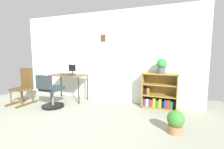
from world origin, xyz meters
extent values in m
plane|color=gray|center=(0.00, 0.00, 0.00)|extent=(6.24, 6.24, 0.00)
cube|color=silver|center=(0.00, 2.15, 1.20)|extent=(5.20, 0.10, 2.41)
cube|color=#4A2E18|center=(0.04, 2.09, 1.71)|extent=(0.13, 0.02, 0.18)
cube|color=brown|center=(-0.81, 1.67, 0.70)|extent=(0.98, 0.51, 0.03)
cylinder|color=black|center=(-1.26, 1.46, 0.34)|extent=(0.03, 0.03, 0.69)
cylinder|color=black|center=(-0.36, 1.46, 0.34)|extent=(0.03, 0.03, 0.69)
cylinder|color=black|center=(-1.26, 1.89, 0.34)|extent=(0.03, 0.03, 0.69)
cylinder|color=black|center=(-0.36, 1.89, 0.34)|extent=(0.03, 0.03, 0.69)
cylinder|color=#262628|center=(-0.77, 1.78, 0.72)|extent=(0.16, 0.16, 0.01)
cylinder|color=#262628|center=(-0.77, 1.78, 0.77)|extent=(0.03, 0.03, 0.08)
cube|color=black|center=(-0.77, 1.77, 0.90)|extent=(0.21, 0.02, 0.18)
cube|color=black|center=(-0.78, 1.59, 0.73)|extent=(0.40, 0.14, 0.02)
cylinder|color=black|center=(-0.81, 1.02, 0.03)|extent=(0.52, 0.52, 0.05)
cylinder|color=slate|center=(-0.81, 1.02, 0.23)|extent=(0.05, 0.05, 0.36)
cube|color=#272F32|center=(-0.81, 1.02, 0.45)|extent=(0.44, 0.44, 0.08)
cube|color=#272F32|center=(-0.81, 0.77, 0.65)|extent=(0.42, 0.07, 0.31)
cube|color=#4F391A|center=(-1.89, 0.91, 0.02)|extent=(0.04, 0.64, 0.04)
cube|color=#4F391A|center=(-1.53, 0.91, 0.02)|extent=(0.04, 0.64, 0.04)
cylinder|color=#4F391A|center=(-1.89, 0.75, 0.21)|extent=(0.03, 0.03, 0.34)
cylinder|color=#4F391A|center=(-1.53, 0.75, 0.21)|extent=(0.03, 0.03, 0.34)
cylinder|color=#4F391A|center=(-1.89, 1.07, 0.21)|extent=(0.03, 0.03, 0.34)
cylinder|color=#4F391A|center=(-1.53, 1.07, 0.21)|extent=(0.03, 0.03, 0.34)
cube|color=#4F391A|center=(-1.71, 0.91, 0.40)|extent=(0.42, 0.40, 0.04)
cube|color=#4F391A|center=(-1.71, 1.09, 0.67)|extent=(0.40, 0.04, 0.50)
cube|color=olive|center=(1.19, 1.92, 0.42)|extent=(0.02, 0.30, 0.83)
cube|color=olive|center=(1.97, 1.92, 0.42)|extent=(0.02, 0.30, 0.83)
cube|color=olive|center=(1.58, 1.92, 0.82)|extent=(0.80, 0.30, 0.02)
cube|color=olive|center=(1.58, 1.92, 0.01)|extent=(0.80, 0.30, 0.02)
cube|color=olive|center=(1.58, 2.06, 0.42)|extent=(0.80, 0.02, 0.83)
cube|color=olive|center=(1.58, 1.92, 0.30)|extent=(0.75, 0.28, 0.02)
cube|color=olive|center=(1.58, 1.92, 0.57)|extent=(0.75, 0.28, 0.02)
cube|color=#593372|center=(1.24, 1.91, 0.11)|extent=(0.05, 0.11, 0.17)
cube|color=beige|center=(1.31, 1.91, 0.11)|extent=(0.06, 0.11, 0.17)
cube|color=#1E478C|center=(1.37, 1.91, 0.11)|extent=(0.03, 0.13, 0.16)
cube|color=#B22D28|center=(1.41, 1.91, 0.11)|extent=(0.04, 0.09, 0.17)
cube|color=#B79323|center=(1.48, 1.91, 0.13)|extent=(0.07, 0.12, 0.21)
cube|color=#237238|center=(1.55, 1.91, 0.10)|extent=(0.05, 0.12, 0.16)
cube|color=#B79323|center=(1.61, 1.91, 0.13)|extent=(0.06, 0.12, 0.21)
cube|color=black|center=(1.67, 1.91, 0.10)|extent=(0.05, 0.12, 0.15)
cube|color=#1E478C|center=(1.73, 1.91, 0.12)|extent=(0.05, 0.09, 0.20)
cube|color=#B22D28|center=(1.80, 1.91, 0.13)|extent=(0.07, 0.11, 0.21)
cube|color=#237238|center=(1.87, 1.91, 0.11)|extent=(0.06, 0.12, 0.18)
cube|color=black|center=(1.92, 1.91, 0.12)|extent=(0.04, 0.12, 0.20)
cube|color=black|center=(1.25, 1.91, 0.38)|extent=(0.06, 0.10, 0.14)
cube|color=#99591E|center=(1.32, 1.91, 0.39)|extent=(0.06, 0.13, 0.16)
cylinder|color=#474C51|center=(1.61, 1.90, 0.90)|extent=(0.18, 0.18, 0.14)
sphere|color=#318738|center=(1.61, 1.90, 1.06)|extent=(0.23, 0.23, 0.23)
cylinder|color=#9E6642|center=(1.97, 0.72, 0.07)|extent=(0.23, 0.23, 0.13)
sphere|color=#36752B|center=(1.97, 0.72, 0.24)|extent=(0.28, 0.28, 0.28)
camera|label=1|loc=(1.97, -2.01, 1.29)|focal=26.29mm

